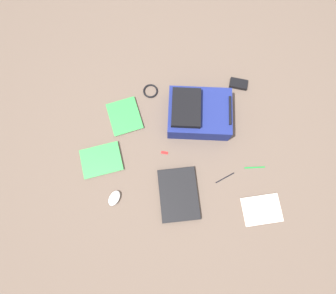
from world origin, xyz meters
The scene contains 12 objects.
ground_plane centered at (0.00, 0.00, 0.00)m, with size 3.89×3.89×0.00m, color brown.
backpack centered at (-0.19, 0.20, 0.09)m, with size 0.40×0.48×0.20m.
laptop centered at (0.33, -0.01, 0.02)m, with size 0.36×0.27×0.03m.
book_blue centered at (-0.27, -0.31, 0.01)m, with size 0.28×0.25×0.02m.
book_manual centered at (0.02, -0.50, 0.01)m, with size 0.23×0.29×0.02m.
book_red centered at (0.50, 0.51, 0.01)m, with size 0.18×0.25×0.02m.
computer_mouse centered at (0.29, -0.44, 0.02)m, with size 0.07×0.11×0.04m, color silver.
cable_coil centered at (-0.44, -0.11, 0.01)m, with size 0.11×0.11×0.01m, color black.
power_brick centered at (-0.40, 0.54, 0.02)m, with size 0.07×0.13×0.03m, color black.
pen_black centered at (0.22, 0.53, 0.00)m, with size 0.01×0.01×0.14m, color #198C33.
pen_blue centered at (0.26, 0.31, 0.00)m, with size 0.01×0.01×0.14m, color black.
usb_stick centered at (0.03, -0.07, 0.00)m, with size 0.02×0.05×0.01m, color #B21919.
Camera 1 is at (0.43, -0.10, 1.82)m, focal length 28.70 mm.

